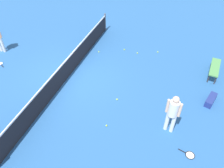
% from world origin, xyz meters
% --- Properties ---
extents(ground_plane, '(40.00, 40.00, 0.00)m').
position_xyz_m(ground_plane, '(0.00, 0.00, 0.00)').
color(ground_plane, '#265693').
extents(court_net, '(10.09, 0.09, 1.07)m').
position_xyz_m(court_net, '(0.00, 0.00, 0.50)').
color(court_net, '#4C4C51').
rests_on(court_net, ground_plane).
extents(player_near_side, '(0.39, 0.53, 1.70)m').
position_xyz_m(player_near_side, '(-1.55, -4.94, 1.01)').
color(player_near_side, white).
rests_on(player_near_side, ground_plane).
extents(tennis_racket_near_player, '(0.38, 0.61, 0.03)m').
position_xyz_m(tennis_racket_near_player, '(-2.36, -5.77, 0.01)').
color(tennis_racket_near_player, black).
rests_on(tennis_racket_near_player, ground_plane).
extents(tennis_racket_far_player, '(0.42, 0.60, 0.03)m').
position_xyz_m(tennis_racket_far_player, '(-0.22, 3.78, 0.01)').
color(tennis_racket_far_player, blue).
rests_on(tennis_racket_far_player, ground_plane).
extents(tennis_ball_near_player, '(0.07, 0.07, 0.07)m').
position_xyz_m(tennis_ball_near_player, '(3.49, -3.64, 0.03)').
color(tennis_ball_near_player, '#C6E033').
rests_on(tennis_ball_near_player, ground_plane).
extents(tennis_ball_by_net, '(0.07, 0.07, 0.07)m').
position_xyz_m(tennis_ball_by_net, '(2.45, -0.58, 0.03)').
color(tennis_ball_by_net, '#C6E033').
rests_on(tennis_ball_by_net, ground_plane).
extents(tennis_ball_midcourt, '(0.07, 0.07, 0.07)m').
position_xyz_m(tennis_ball_midcourt, '(3.02, -2.60, 0.03)').
color(tennis_ball_midcourt, '#C6E033').
rests_on(tennis_ball_midcourt, ground_plane).
extents(tennis_ball_baseline, '(0.07, 0.07, 0.07)m').
position_xyz_m(tennis_ball_baseline, '(-0.70, -2.67, 0.03)').
color(tennis_ball_baseline, '#C6E033').
rests_on(tennis_ball_baseline, ground_plane).
extents(tennis_ball_stray_left, '(0.07, 0.07, 0.07)m').
position_xyz_m(tennis_ball_stray_left, '(-2.15, -2.73, 0.03)').
color(tennis_ball_stray_left, '#C6E033').
rests_on(tennis_ball_stray_left, ground_plane).
extents(tennis_ball_stray_right, '(0.07, 0.07, 0.07)m').
position_xyz_m(tennis_ball_stray_right, '(3.13, -1.84, 0.03)').
color(tennis_ball_stray_right, '#C6E033').
rests_on(tennis_ball_stray_right, ground_plane).
extents(courtside_bench, '(1.53, 0.56, 0.48)m').
position_xyz_m(courtside_bench, '(2.43, -6.47, 0.42)').
color(courtside_bench, '#4C8C4C').
rests_on(courtside_bench, ground_plane).
extents(equipment_bag, '(0.85, 0.50, 0.28)m').
position_xyz_m(equipment_bag, '(0.48, -6.40, 0.14)').
color(equipment_bag, navy).
rests_on(equipment_bag, ground_plane).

